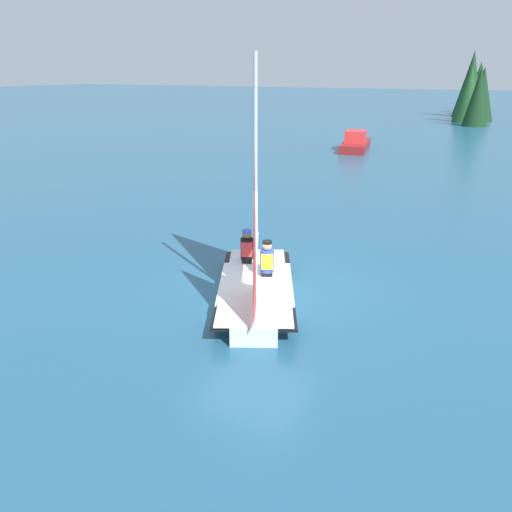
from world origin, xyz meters
TOP-DOWN VIEW (x-y plane):
  - ground_plane at (0.00, 0.00)m, footprint 260.00×260.00m
  - sailboat_main at (-0.01, -0.01)m, footprint 4.33×3.11m
  - sailor_helm at (-0.49, 0.03)m, footprint 0.42×0.40m
  - sailor_crew at (-1.01, -0.72)m, footprint 0.42×0.40m
  - motorboat_distant at (-21.98, -3.78)m, footprint 4.98×2.17m
  - treeline_shore at (-48.99, 1.10)m, footprint 21.12×4.14m

SIDE VIEW (x-z plane):
  - ground_plane at x=0.00m, z-range 0.00..0.00m
  - motorboat_distant at x=-21.98m, z-range -0.18..1.01m
  - sailor_helm at x=-0.49m, z-range 0.05..1.21m
  - sailor_crew at x=-1.01m, z-range 0.05..1.21m
  - sailboat_main at x=-0.01m, z-range -1.81..3.15m
  - treeline_shore at x=-48.99m, z-range -0.56..5.95m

